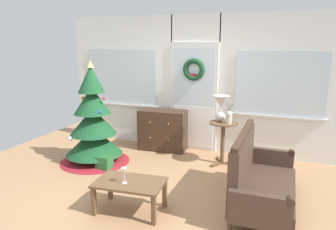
% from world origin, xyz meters
% --- Properties ---
extents(ground_plane, '(6.76, 6.76, 0.00)m').
position_xyz_m(ground_plane, '(0.00, 0.00, 0.00)').
color(ground_plane, '#AD7F56').
extents(back_wall_with_door, '(5.20, 0.19, 2.55)m').
position_xyz_m(back_wall_with_door, '(0.00, 2.08, 1.28)').
color(back_wall_with_door, white).
rests_on(back_wall_with_door, ground).
extents(christmas_tree, '(1.21, 1.21, 1.76)m').
position_xyz_m(christmas_tree, '(-1.40, 0.75, 0.62)').
color(christmas_tree, '#4C331E').
rests_on(christmas_tree, ground).
extents(dresser_cabinet, '(0.93, 0.49, 0.78)m').
position_xyz_m(dresser_cabinet, '(-0.54, 1.79, 0.39)').
color(dresser_cabinet, '#3D281C').
rests_on(dresser_cabinet, ground).
extents(settee_sofa, '(0.73, 1.63, 0.96)m').
position_xyz_m(settee_sofa, '(1.40, 0.19, 0.38)').
color(settee_sofa, '#3D281C').
rests_on(settee_sofa, ground).
extents(side_table, '(0.50, 0.48, 0.74)m').
position_xyz_m(side_table, '(0.70, 1.45, 0.52)').
color(side_table, brown).
rests_on(side_table, ground).
extents(table_lamp, '(0.28, 0.28, 0.44)m').
position_xyz_m(table_lamp, '(0.64, 1.49, 1.02)').
color(table_lamp, silver).
rests_on(table_lamp, side_table).
extents(flower_vase, '(0.11, 0.10, 0.35)m').
position_xyz_m(flower_vase, '(0.80, 1.39, 0.85)').
color(flower_vase, beige).
rests_on(flower_vase, side_table).
extents(coffee_table, '(0.88, 0.59, 0.39)m').
position_xyz_m(coffee_table, '(-0.03, -0.53, 0.33)').
color(coffee_table, brown).
rests_on(coffee_table, ground).
extents(wine_glass, '(0.08, 0.08, 0.20)m').
position_xyz_m(wine_glass, '(-0.07, -0.60, 0.53)').
color(wine_glass, silver).
rests_on(wine_glass, coffee_table).
extents(gift_box, '(0.23, 0.21, 0.23)m').
position_xyz_m(gift_box, '(-1.06, 0.51, 0.12)').
color(gift_box, '#266633').
rests_on(gift_box, ground).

